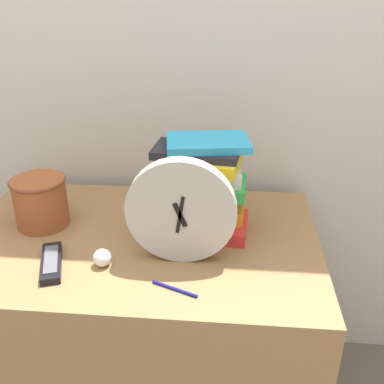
% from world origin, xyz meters
% --- Properties ---
extents(wall_back, '(6.00, 0.04, 2.40)m').
position_xyz_m(wall_back, '(0.00, 0.75, 1.20)').
color(wall_back, beige).
rests_on(wall_back, ground_plane).
extents(desk, '(1.05, 0.68, 0.73)m').
position_xyz_m(desk, '(0.00, 0.34, 0.36)').
color(desk, olive).
rests_on(desk, ground_plane).
extents(desk_clock, '(0.29, 0.04, 0.29)m').
position_xyz_m(desk_clock, '(0.14, 0.24, 0.87)').
color(desk_clock, '#B7B2A8').
rests_on(desk_clock, desk).
extents(book_stack, '(0.28, 0.21, 0.28)m').
position_xyz_m(book_stack, '(0.18, 0.41, 0.87)').
color(book_stack, red).
rests_on(book_stack, desk).
extents(basket, '(0.16, 0.16, 0.15)m').
position_xyz_m(basket, '(-0.31, 0.39, 0.81)').
color(basket, '#994C28').
rests_on(basket, desk).
extents(tv_remote, '(0.10, 0.18, 0.02)m').
position_xyz_m(tv_remote, '(-0.20, 0.18, 0.74)').
color(tv_remote, black).
rests_on(tv_remote, desk).
extents(crumpled_paper_ball, '(0.05, 0.05, 0.05)m').
position_xyz_m(crumpled_paper_ball, '(-0.07, 0.19, 0.75)').
color(crumpled_paper_ball, white).
rests_on(crumpled_paper_ball, desk).
extents(pen, '(0.12, 0.06, 0.01)m').
position_xyz_m(pen, '(0.14, 0.10, 0.73)').
color(pen, navy).
rests_on(pen, desk).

